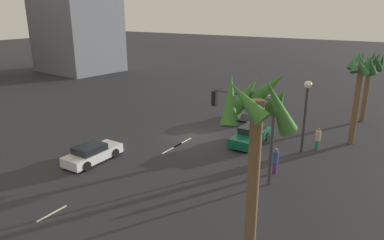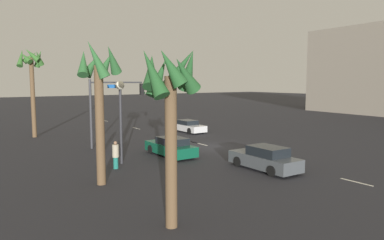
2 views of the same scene
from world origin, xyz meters
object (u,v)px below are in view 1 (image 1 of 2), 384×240
at_px(car_0, 255,110).
at_px(pedestrian_0, 275,160).
at_px(car_2, 251,135).
at_px(palm_tree_0, 370,69).
at_px(streetlamp, 306,102).
at_px(building_0, 75,11).
at_px(car_1, 92,153).
at_px(traffic_signal, 249,120).
at_px(palm_tree_1, 255,135).
at_px(pedestrian_1, 318,138).
at_px(palm_tree_2, 360,79).

bearing_deg(car_0, pedestrian_0, 28.82).
height_order(car_2, palm_tree_0, palm_tree_0).
xyz_separation_m(streetlamp, pedestrian_0, (4.60, -0.44, -2.92)).
bearing_deg(pedestrian_0, building_0, -115.71).
xyz_separation_m(car_1, traffic_signal, (-3.65, 10.07, 3.18)).
bearing_deg(palm_tree_1, car_2, -156.97).
distance_m(car_2, palm_tree_0, 13.57).
relative_size(palm_tree_1, building_0, 0.43).
bearing_deg(pedestrian_0, pedestrian_1, 167.18).
bearing_deg(car_2, car_1, -40.13).
bearing_deg(pedestrian_0, car_2, -140.24).
relative_size(car_2, pedestrian_1, 2.69).
distance_m(streetlamp, palm_tree_1, 15.62).
height_order(palm_tree_0, palm_tree_2, palm_tree_2).
height_order(streetlamp, palm_tree_0, palm_tree_0).
bearing_deg(palm_tree_0, palm_tree_1, -0.77).
height_order(car_1, pedestrian_0, pedestrian_0).
bearing_deg(car_2, car_0, -159.46).
distance_m(car_1, palm_tree_0, 25.38).
distance_m(car_0, palm_tree_0, 11.01).
height_order(palm_tree_0, building_0, building_0).
bearing_deg(pedestrian_0, palm_tree_0, 168.39).
height_order(car_2, palm_tree_2, palm_tree_2).
distance_m(car_2, traffic_signal, 6.85).
height_order(traffic_signal, palm_tree_2, palm_tree_2).
height_order(pedestrian_0, pedestrian_1, pedestrian_0).
height_order(pedestrian_1, palm_tree_0, palm_tree_0).
bearing_deg(palm_tree_0, traffic_signal, -15.03).
bearing_deg(car_2, palm_tree_2, 122.02).
bearing_deg(palm_tree_0, pedestrian_0, -11.61).
distance_m(traffic_signal, palm_tree_1, 10.43).
height_order(traffic_signal, palm_tree_0, palm_tree_0).
bearing_deg(building_0, streetlamp, 74.87).
xyz_separation_m(pedestrian_0, palm_tree_1, (10.62, 2.78, 5.52)).
xyz_separation_m(traffic_signal, streetlamp, (-6.03, 1.78, 0.08)).
xyz_separation_m(streetlamp, building_0, (-15.98, -43.19, 6.16)).
distance_m(palm_tree_2, building_0, 47.83).
height_order(car_0, palm_tree_0, palm_tree_0).
bearing_deg(palm_tree_2, pedestrian_0, -21.06).
distance_m(car_2, pedestrian_0, 5.55).
distance_m(pedestrian_0, palm_tree_1, 12.29).
xyz_separation_m(car_2, palm_tree_1, (14.88, 6.33, 5.81)).
relative_size(car_2, streetlamp, 0.86).
relative_size(car_1, pedestrian_0, 2.43).
distance_m(car_0, streetlamp, 9.75).
bearing_deg(car_1, palm_tree_2, 132.79).
height_order(palm_tree_2, building_0, building_0).
relative_size(car_1, palm_tree_2, 0.58).
bearing_deg(car_2, palm_tree_1, 23.03).
bearing_deg(palm_tree_2, building_0, -104.67).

